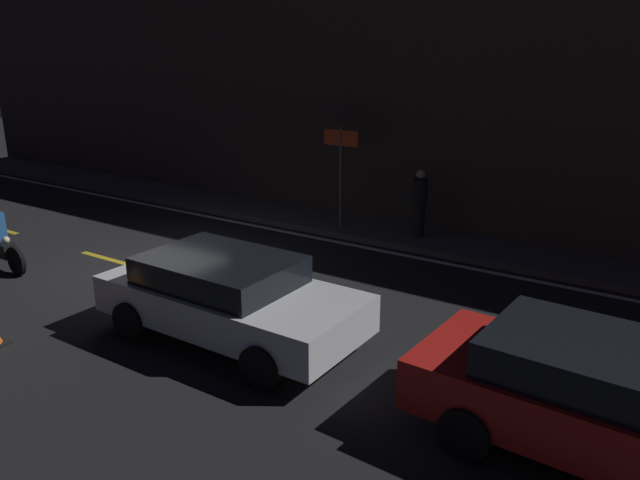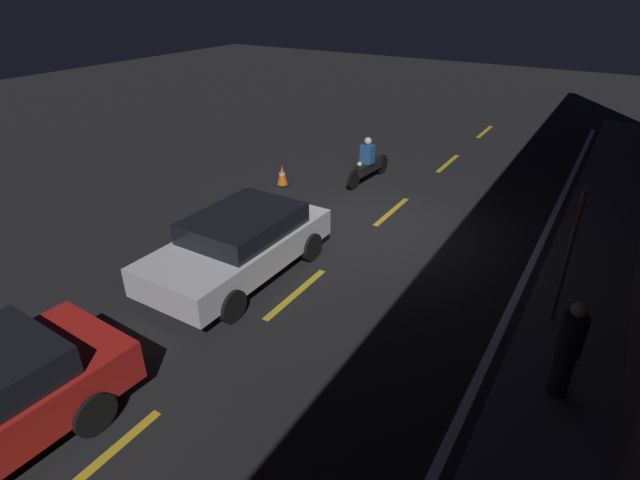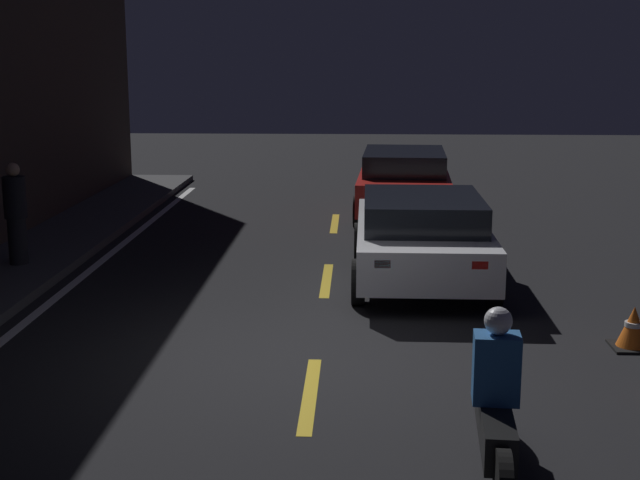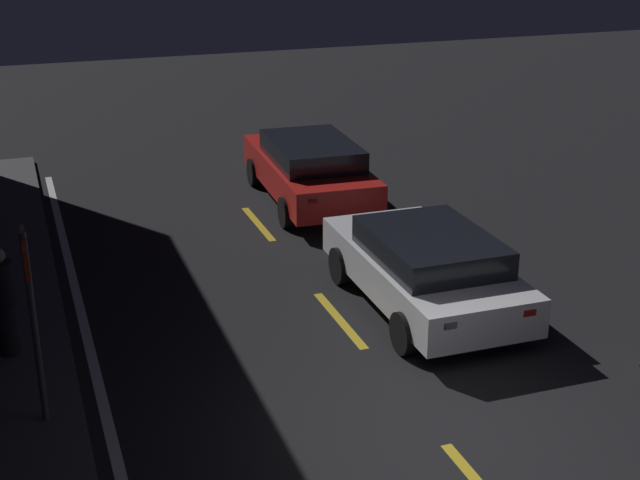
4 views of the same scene
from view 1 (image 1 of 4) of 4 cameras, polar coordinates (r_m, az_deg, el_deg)
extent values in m
plane|color=black|center=(13.11, -15.61, -2.62)|extent=(56.00, 56.00, 0.00)
cube|color=#424244|center=(16.41, -3.25, 2.32)|extent=(28.00, 1.63, 0.13)
cube|color=#382D28|center=(16.64, -1.42, 14.51)|extent=(28.00, 0.30, 6.98)
cube|color=gold|center=(13.85, -18.37, -1.78)|extent=(2.00, 0.14, 0.01)
cube|color=gold|center=(10.86, -3.17, -6.22)|extent=(2.00, 0.14, 0.01)
cube|color=gold|center=(9.21, 20.58, -12.06)|extent=(2.00, 0.14, 0.01)
cube|color=silver|center=(15.62, -5.56, 1.22)|extent=(25.20, 0.14, 0.01)
cube|color=silver|center=(9.65, -8.09, -5.71)|extent=(4.16, 1.87, 0.58)
cube|color=black|center=(9.60, -9.14, -2.71)|extent=(2.29, 1.67, 0.41)
cube|color=red|center=(11.35, -13.86, -1.66)|extent=(0.06, 0.20, 0.10)
cube|color=red|center=(10.64, -18.55, -3.39)|extent=(0.06, 0.20, 0.10)
cylinder|color=black|center=(9.71, 1.28, -7.25)|extent=(0.62, 0.19, 0.62)
cylinder|color=black|center=(8.41, -5.45, -11.50)|extent=(0.62, 0.19, 0.62)
cylinder|color=black|center=(11.18, -9.92, -4.07)|extent=(0.62, 0.19, 0.62)
cylinder|color=black|center=(10.07, -16.97, -7.10)|extent=(0.62, 0.19, 0.62)
cube|color=red|center=(7.59, 26.10, -14.15)|extent=(4.61, 2.00, 0.63)
cube|color=black|center=(7.37, 24.91, -10.26)|extent=(2.57, 1.72, 0.43)
cube|color=red|center=(8.53, 12.10, -7.86)|extent=(0.07, 0.20, 0.10)
cube|color=red|center=(7.59, 8.42, -11.01)|extent=(0.07, 0.20, 0.10)
cylinder|color=black|center=(8.74, 17.76, -11.17)|extent=(0.62, 0.21, 0.61)
cylinder|color=black|center=(7.32, 13.13, -16.81)|extent=(0.62, 0.21, 0.61)
cylinder|color=black|center=(13.61, -26.01, -1.74)|extent=(0.59, 0.12, 0.59)
sphere|color=#F2EABF|center=(13.75, -26.77, 0.01)|extent=(0.14, 0.14, 0.14)
cylinder|color=black|center=(14.42, 8.99, 1.70)|extent=(0.28, 0.28, 0.71)
cylinder|color=black|center=(14.26, 9.11, 4.30)|extent=(0.34, 0.34, 0.63)
sphere|color=tan|center=(14.17, 9.20, 5.95)|extent=(0.21, 0.21, 0.21)
cylinder|color=#4C4C51|center=(14.76, 1.91, 5.66)|extent=(0.08, 0.08, 2.40)
cube|color=red|center=(14.60, 1.95, 9.31)|extent=(0.90, 0.05, 0.36)
camera|label=2|loc=(12.64, 38.73, 18.71)|focal=28.00mm
camera|label=3|loc=(20.16, -35.57, 11.27)|focal=50.00mm
camera|label=4|loc=(21.28, -22.72, 20.68)|focal=50.00mm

